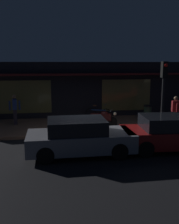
% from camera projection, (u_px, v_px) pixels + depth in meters
% --- Properties ---
extents(ground_plane, '(60.00, 60.00, 0.00)m').
position_uv_depth(ground_plane, '(89.00, 143.00, 11.53)').
color(ground_plane, black).
extents(sidewalk_slab, '(18.00, 4.00, 0.15)m').
position_uv_depth(sidewalk_slab, '(81.00, 125.00, 14.43)').
color(sidewalk_slab, '#8C6047').
rests_on(sidewalk_slab, ground_plane).
extents(storefront_building, '(18.00, 3.30, 3.60)m').
position_uv_depth(storefront_building, '(75.00, 89.00, 17.39)').
color(storefront_building, black).
rests_on(storefront_building, ground_plane).
extents(motorcycle, '(1.60, 0.87, 0.97)m').
position_uv_depth(motorcycle, '(102.00, 118.00, 13.59)').
color(motorcycle, black).
rests_on(motorcycle, sidewalk_slab).
extents(bicycle_extra, '(1.52, 0.75, 0.91)m').
position_uv_depth(bicycle_extra, '(99.00, 113.00, 15.72)').
color(bicycle_extra, black).
rests_on(bicycle_extra, sidewalk_slab).
extents(person_photographer, '(0.62, 0.41, 1.67)m').
position_uv_depth(person_photographer, '(15.00, 109.00, 14.24)').
color(person_photographer, '#28232D').
rests_on(person_photographer, sidewalk_slab).
extents(person_bystander, '(0.41, 0.62, 1.67)m').
position_uv_depth(person_bystander, '(175.00, 111.00, 13.56)').
color(person_bystander, '#28232D').
rests_on(person_bystander, sidewalk_slab).
extents(trash_bin, '(0.48, 0.48, 0.93)m').
position_uv_depth(trash_bin, '(148.00, 113.00, 15.23)').
color(trash_bin, '#2D4C33').
rests_on(trash_bin, sidewalk_slab).
extents(traffic_light_pole, '(0.24, 0.33, 3.60)m').
position_uv_depth(traffic_light_pole, '(163.00, 87.00, 11.32)').
color(traffic_light_pole, black).
rests_on(traffic_light_pole, ground_plane).
extents(parked_car_near, '(4.11, 1.79, 1.42)m').
position_uv_depth(parked_car_near, '(79.00, 137.00, 9.96)').
color(parked_car_near, black).
rests_on(parked_car_near, ground_plane).
extents(parked_car_far, '(4.21, 2.04, 1.42)m').
position_uv_depth(parked_car_far, '(171.00, 133.00, 10.55)').
color(parked_car_far, black).
rests_on(parked_car_far, ground_plane).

